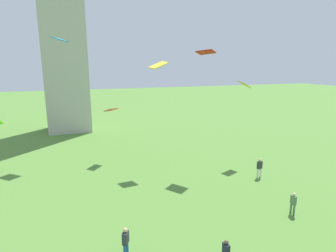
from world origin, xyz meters
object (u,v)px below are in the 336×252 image
Objects in this scene: kite_flying_0 at (60,39)px; kite_flying_1 at (158,65)px; person_4 at (259,167)px; person_0 at (126,241)px; person_1 at (226,252)px; kite_flying_3 at (111,110)px; kite_flying_4 at (244,84)px; kite_flying_2 at (206,52)px; person_3 at (293,202)px.

kite_flying_0 reaches higher than kite_flying_1.
person_4 is at bearing 12.92° from kite_flying_0.
kite_flying_1 is at bearing 4.86° from person_0.
person_4 is (13.62, 6.46, 0.04)m from person_0.
person_0 is 1.09× the size of person_1.
kite_flying_3 is 1.19× the size of kite_flying_4.
person_0 is 0.87× the size of kite_flying_2.
person_3 is 13.61m from kite_flying_4.
kite_flying_1 is 9.26m from kite_flying_4.
person_1 is at bearing -20.33° from kite_flying_0.
person_0 is at bearing 99.37° from kite_flying_2.
kite_flying_2 is (-3.36, 4.77, 10.30)m from person_4.
kite_flying_1 is at bearing 15.64° from kite_flying_0.
kite_flying_2 is (5.66, 13.74, 10.42)m from person_1.
person_3 is 26.61m from kite_flying_0.
kite_flying_0 reaches higher than person_0.
person_3 is 0.81× the size of kite_flying_0.
kite_flying_3 is at bearing -137.81° from person_3.
kite_flying_0 reaches higher than person_3.
person_4 reaches higher than person_1.
kite_flying_2 is (4.18, -1.76, 1.20)m from kite_flying_1.
person_3 is at bearing -64.97° from person_1.
person_4 is 1.04× the size of kite_flying_3.
kite_flying_3 is (-11.82, 9.83, 4.43)m from person_4.
kite_flying_2 reaches higher than person_1.
person_3 is at bearing -1.42° from kite_flying_0.
person_0 is 20.21m from kite_flying_4.
kite_flying_0 is 1.12× the size of kite_flying_3.
person_1 is at bearing 35.77° from kite_flying_4.
kite_flying_4 is at bearing -22.38° from kite_flying_1.
kite_flying_2 is (-1.49, 10.80, 10.44)m from person_3.
kite_flying_3 is at bearing 129.67° from kite_flying_1.
kite_flying_1 is at bearing -2.82° from person_1.
kite_flying_1 is 4.70m from kite_flying_2.
kite_flying_2 is (10.27, 11.23, 10.34)m from person_0.
person_1 is 19.55m from kite_flying_3.
person_4 is at bearing 88.06° from kite_flying_3.
kite_flying_1 is (6.08, 12.99, 9.14)m from person_0.
kite_flying_0 is (-2.81, 19.27, 11.79)m from person_0.
person_1 is 18.88m from kite_flying_4.
kite_flying_3 is 14.31m from kite_flying_4.
person_1 is 0.88× the size of person_4.
kite_flying_3 is at bearing 17.93° from kite_flying_0.
person_0 is at bearing -127.88° from kite_flying_1.
person_1 is 25.89m from kite_flying_0.
person_0 is 1.00× the size of kite_flying_3.
kite_flying_0 is (-7.42, 21.78, 11.87)m from person_1.
person_1 is 18.10m from kite_flying_1.
kite_flying_4 is at bearing -33.99° from person_1.
person_3 is 0.79× the size of kite_flying_2.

